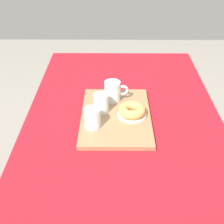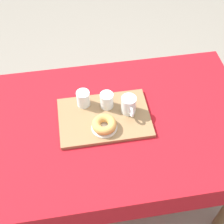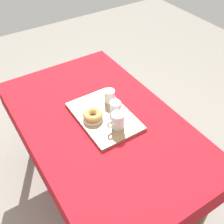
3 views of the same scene
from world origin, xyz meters
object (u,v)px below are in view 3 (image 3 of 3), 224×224
at_px(water_glass_far, 109,96).
at_px(donut_plate_left, 93,118).
at_px(sugar_donut_left, 93,115).
at_px(tea_mug_left, 117,121).
at_px(dining_table, 102,134).
at_px(water_glass_near, 115,109).
at_px(serving_tray, 104,116).

xyz_separation_m(water_glass_far, donut_plate_left, (-0.08, 0.17, -0.04)).
xyz_separation_m(water_glass_far, sugar_donut_left, (-0.08, 0.17, -0.01)).
bearing_deg(sugar_donut_left, tea_mug_left, -148.00).
height_order(donut_plate_left, sugar_donut_left, sugar_donut_left).
relative_size(dining_table, water_glass_near, 16.85).
xyz_separation_m(water_glass_near, donut_plate_left, (0.03, 0.14, -0.03)).
xyz_separation_m(tea_mug_left, water_glass_near, (0.10, -0.05, -0.01)).
bearing_deg(serving_tray, dining_table, 125.02).
height_order(water_glass_near, water_glass_far, same).
height_order(serving_tray, water_glass_far, water_glass_far).
relative_size(dining_table, tea_mug_left, 12.61).
xyz_separation_m(serving_tray, water_glass_far, (0.09, -0.10, 0.05)).
distance_m(donut_plate_left, sugar_donut_left, 0.02).
relative_size(serving_tray, donut_plate_left, 3.60).
bearing_deg(serving_tray, sugar_donut_left, 81.92).
xyz_separation_m(serving_tray, sugar_donut_left, (0.01, 0.07, 0.04)).
height_order(dining_table, tea_mug_left, tea_mug_left).
bearing_deg(serving_tray, water_glass_far, -46.72).
bearing_deg(sugar_donut_left, water_glass_near, -104.27).
xyz_separation_m(dining_table, water_glass_far, (0.12, -0.13, 0.16)).
bearing_deg(sugar_donut_left, water_glass_far, -63.95).
xyz_separation_m(dining_table, tea_mug_left, (-0.10, -0.05, 0.17)).
height_order(dining_table, serving_tray, serving_tray).
bearing_deg(donut_plate_left, dining_table, -131.82).
xyz_separation_m(dining_table, serving_tray, (0.02, -0.03, 0.12)).
relative_size(dining_table, sugar_donut_left, 11.95).
xyz_separation_m(serving_tray, water_glass_near, (-0.02, -0.07, 0.05)).
bearing_deg(sugar_donut_left, dining_table, -131.82).
distance_m(dining_table, sugar_donut_left, 0.16).
relative_size(serving_tray, tea_mug_left, 3.99).
height_order(tea_mug_left, donut_plate_left, tea_mug_left).
relative_size(tea_mug_left, water_glass_far, 1.34).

